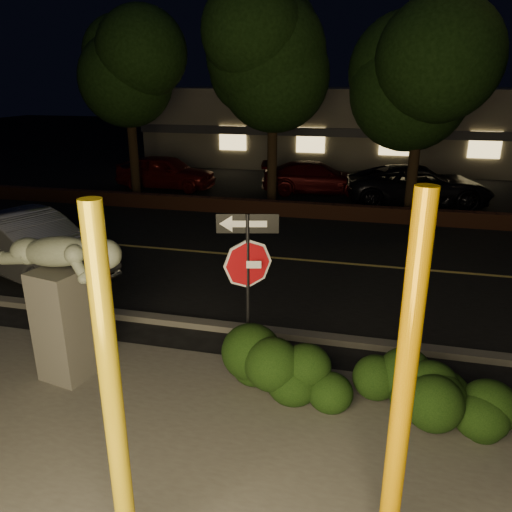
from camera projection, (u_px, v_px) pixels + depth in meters
The scene contains 22 objects.
ground at pixel (329, 230), 15.50m from camera, with size 90.00×90.00×0.00m, color black.
patio at pixel (223, 505), 5.43m from camera, with size 14.00×6.00×0.02m, color #4C4944.
road at pixel (316, 261), 12.76m from camera, with size 80.00×8.00×0.01m, color black.
lane_marking at pixel (316, 261), 12.75m from camera, with size 80.00×0.12×0.01m, color #D0B453.
curb at pixel (288, 334), 8.98m from camera, with size 80.00×0.25×0.12m, color #4C4944.
brick_wall at pixel (333, 212), 16.61m from camera, with size 40.00×0.35×0.50m, color #442216.
parking_lot at pixel (345, 186), 21.91m from camera, with size 40.00×12.00×0.01m, color black.
building at pixel (358, 124), 28.57m from camera, with size 22.00×10.20×4.00m.
tree_far_a at pixel (126, 53), 18.27m from camera, with size 4.60×4.60×7.43m.
tree_far_b at pixel (274, 28), 16.98m from camera, with size 5.20×5.20×8.41m.
tree_far_c at pixel (427, 37), 15.62m from camera, with size 4.80×4.80×7.84m.
yellow_pole_left at pixel (113, 408), 4.17m from camera, with size 0.18×0.18×3.58m, color gold.
yellow_pole_right at pixel (402, 401), 4.19m from camera, with size 0.18×0.18×3.67m, color #FEA900.
signpost at pixel (248, 265), 7.23m from camera, with size 0.87×0.23×2.61m.
sculpture at pixel (62, 290), 7.34m from camera, with size 2.22×0.99×2.37m.
hedge_center at pixel (289, 363), 7.18m from camera, with size 2.03×0.95×1.06m, color black.
hedge_right at pixel (411, 383), 6.76m from camera, with size 1.55×0.83×1.01m, color black.
hedge_far_right at pixel (458, 403), 6.43m from camera, with size 1.29×0.81×0.90m, color black.
silver_sedan at pixel (29, 245), 11.65m from camera, with size 1.57×4.51×1.49m, color silver.
parked_car_red at pixel (166, 172), 21.16m from camera, with size 1.69×4.19×1.43m, color maroon.
parked_car_darkred at pixel (316, 178), 20.30m from camera, with size 1.79×4.41×1.28m, color #380508.
parked_car_dark at pixel (419, 185), 18.40m from camera, with size 2.40×5.21×1.45m, color black.
Camera 1 is at (1.35, -5.01, 4.38)m, focal length 35.00 mm.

